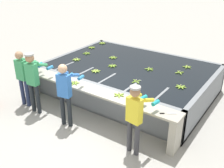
% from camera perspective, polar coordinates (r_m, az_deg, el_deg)
% --- Properties ---
extents(ground_plane, '(80.00, 80.00, 0.00)m').
position_cam_1_polar(ground_plane, '(6.86, -5.75, -8.17)').
color(ground_plane, '#A3A099').
rests_on(ground_plane, ground).
extents(wash_tank, '(4.81, 3.42, 0.88)m').
position_cam_1_polar(wash_tank, '(8.18, 3.83, 1.19)').
color(wash_tank, gray).
rests_on(wash_tank, ground).
extents(work_ledge, '(4.81, 0.45, 0.88)m').
position_cam_1_polar(work_ledge, '(6.68, -4.74, -2.76)').
color(work_ledge, '#A8A393').
rests_on(work_ledge, ground).
extents(worker_0, '(0.43, 0.72, 1.61)m').
position_cam_1_polar(worker_0, '(7.59, -18.80, 2.16)').
color(worker_0, navy).
rests_on(worker_0, ground).
extents(worker_1, '(0.44, 0.73, 1.68)m').
position_cam_1_polar(worker_1, '(7.10, -16.76, 1.40)').
color(worker_1, '#1E2328').
rests_on(worker_1, ground).
extents(worker_2, '(0.48, 0.73, 1.63)m').
position_cam_1_polar(worker_2, '(6.36, -10.15, -1.20)').
color(worker_2, '#1E2328').
rests_on(worker_2, ground).
extents(worker_3, '(0.47, 0.73, 1.58)m').
position_cam_1_polar(worker_3, '(5.37, 5.09, -6.49)').
color(worker_3, '#38383D').
rests_on(worker_3, ground).
extents(banana_bunch_floating_0, '(0.27, 0.27, 0.08)m').
position_cam_1_polar(banana_bunch_floating_0, '(9.05, -5.55, 6.68)').
color(banana_bunch_floating_0, '#7FAD33').
rests_on(banana_bunch_floating_0, wash_tank).
extents(banana_bunch_floating_1, '(0.28, 0.28, 0.08)m').
position_cam_1_polar(banana_bunch_floating_1, '(7.53, -3.56, 2.83)').
color(banana_bunch_floating_1, '#9EC642').
rests_on(banana_bunch_floating_1, wash_tank).
extents(banana_bunch_floating_2, '(0.23, 0.23, 0.08)m').
position_cam_1_polar(banana_bunch_floating_2, '(7.66, 14.49, 2.45)').
color(banana_bunch_floating_2, '#8CB738').
rests_on(banana_bunch_floating_2, wash_tank).
extents(banana_bunch_floating_3, '(0.28, 0.27, 0.08)m').
position_cam_1_polar(banana_bunch_floating_3, '(8.49, -7.76, 5.30)').
color(banana_bunch_floating_3, '#9EC642').
rests_on(banana_bunch_floating_3, wash_tank).
extents(banana_bunch_floating_4, '(0.27, 0.27, 0.08)m').
position_cam_1_polar(banana_bunch_floating_4, '(6.89, 5.28, 0.56)').
color(banana_bunch_floating_4, '#75A333').
rests_on(banana_bunch_floating_4, wash_tank).
extents(banana_bunch_floating_5, '(0.28, 0.28, 0.08)m').
position_cam_1_polar(banana_bunch_floating_5, '(7.90, 0.08, 4.00)').
color(banana_bunch_floating_5, '#7FAD33').
rests_on(banana_bunch_floating_5, wash_tank).
extents(banana_bunch_floating_6, '(0.28, 0.27, 0.08)m').
position_cam_1_polar(banana_bunch_floating_6, '(7.73, 8.13, 3.24)').
color(banana_bunch_floating_6, '#7FAD33').
rests_on(banana_bunch_floating_6, wash_tank).
extents(banana_bunch_floating_7, '(0.28, 0.28, 0.08)m').
position_cam_1_polar(banana_bunch_floating_7, '(8.59, 0.24, 5.78)').
color(banana_bunch_floating_7, '#8CB738').
rests_on(banana_bunch_floating_7, wash_tank).
extents(banana_bunch_floating_8, '(0.28, 0.27, 0.08)m').
position_cam_1_polar(banana_bunch_floating_8, '(8.13, 16.04, 3.60)').
color(banana_bunch_floating_8, '#93BC3D').
rests_on(banana_bunch_floating_8, wash_tank).
extents(banana_bunch_floating_9, '(0.28, 0.27, 0.08)m').
position_cam_1_polar(banana_bunch_floating_9, '(9.66, -4.46, 7.93)').
color(banana_bunch_floating_9, '#8CB738').
rests_on(banana_bunch_floating_9, wash_tank).
extents(banana_bunch_floating_10, '(0.28, 0.28, 0.08)m').
position_cam_1_polar(banana_bunch_floating_10, '(10.17, -2.12, 8.88)').
color(banana_bunch_floating_10, '#93BC3D').
rests_on(banana_bunch_floating_10, wash_tank).
extents(banana_bunch_floating_11, '(0.28, 0.28, 0.08)m').
position_cam_1_polar(banana_bunch_floating_11, '(6.80, 14.76, -0.58)').
color(banana_bunch_floating_11, '#8CB738').
rests_on(banana_bunch_floating_11, wash_tank).
extents(banana_bunch_ledge_0, '(0.28, 0.27, 0.08)m').
position_cam_1_polar(banana_bunch_ledge_0, '(6.17, 1.55, -2.38)').
color(banana_bunch_ledge_0, '#93BC3D').
rests_on(banana_bunch_ledge_0, work_ledge).
extents(banana_bunch_ledge_1, '(0.28, 0.28, 0.08)m').
position_cam_1_polar(banana_bunch_ledge_1, '(6.84, -8.19, 0.24)').
color(banana_bunch_ledge_1, '#9EC642').
rests_on(banana_bunch_ledge_1, work_ledge).
extents(banana_bunch_ledge_2, '(0.28, 0.27, 0.08)m').
position_cam_1_polar(banana_bunch_ledge_2, '(5.84, 5.31, -4.24)').
color(banana_bunch_ledge_2, '#8CB738').
rests_on(banana_bunch_ledge_2, work_ledge).
extents(knife_0, '(0.30, 0.22, 0.02)m').
position_cam_1_polar(knife_0, '(5.58, 11.56, -6.28)').
color(knife_0, silver).
rests_on(knife_0, work_ledge).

